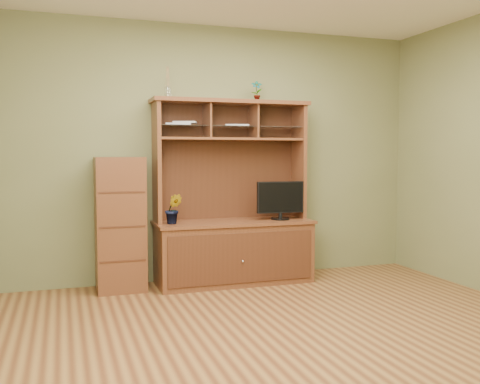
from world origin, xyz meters
name	(u,v)px	position (x,y,z in m)	size (l,w,h in m)	color
room	(297,153)	(0.00, 0.00, 1.35)	(4.54, 4.04, 2.74)	#582F19
media_hutch	(233,233)	(0.06, 1.73, 0.52)	(1.66, 0.61, 1.90)	#4B2A15
monitor	(280,200)	(0.56, 1.64, 0.86)	(0.51, 0.20, 0.40)	black
orchid_plant	(173,209)	(-0.58, 1.65, 0.80)	(0.17, 0.13, 0.30)	#2C561D
top_plant	(257,91)	(0.35, 1.80, 2.01)	(0.12, 0.08, 0.22)	#2D6423
reed_diffuser	(168,86)	(-0.60, 1.80, 2.02)	(0.06, 0.06, 0.32)	silver
magazines	(200,124)	(-0.27, 1.80, 1.65)	(0.91, 0.24, 0.04)	#B1B1B6
side_cabinet	(120,224)	(-1.09, 1.77, 0.66)	(0.47, 0.43, 1.31)	#4B2A15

